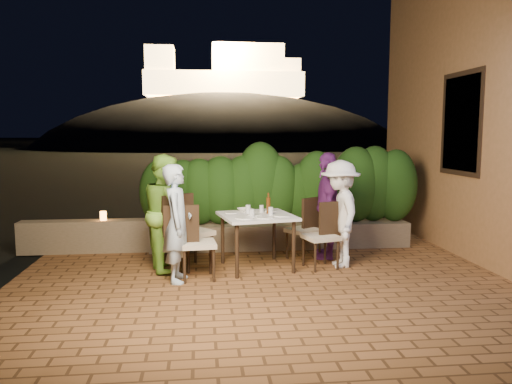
{
  "coord_description": "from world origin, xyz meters",
  "views": [
    {
      "loc": [
        -1.08,
        -5.63,
        1.86
      ],
      "look_at": [
        -0.33,
        1.17,
        1.05
      ],
      "focal_mm": 35.0,
      "sensor_mm": 36.0,
      "label": 1
    }
  ],
  "objects": [
    {
      "name": "ground",
      "position": [
        0.0,
        0.0,
        -0.02
      ],
      "size": [
        400.0,
        400.0,
        0.0
      ],
      "primitive_type": "plane",
      "color": "black",
      "rests_on": "ground"
    },
    {
      "name": "terrace_floor",
      "position": [
        0.0,
        0.5,
        -0.07
      ],
      "size": [
        7.0,
        6.0,
        0.15
      ],
      "primitive_type": "cube",
      "color": "brown",
      "rests_on": "ground"
    },
    {
      "name": "building_wall",
      "position": [
        3.6,
        2.0,
        2.5
      ],
      "size": [
        1.6,
        5.0,
        5.0
      ],
      "primitive_type": "cube",
      "color": "#9D6B3E",
      "rests_on": "ground"
    },
    {
      "name": "window_pane",
      "position": [
        2.82,
        1.5,
        2.0
      ],
      "size": [
        0.08,
        1.0,
        1.4
      ],
      "primitive_type": "cube",
      "color": "black",
      "rests_on": "building_wall"
    },
    {
      "name": "window_frame",
      "position": [
        2.81,
        1.5,
        2.0
      ],
      "size": [
        0.06,
        1.15,
        1.55
      ],
      "primitive_type": "cube",
      "color": "black",
      "rests_on": "building_wall"
    },
    {
      "name": "planter",
      "position": [
        0.2,
        2.3,
        0.2
      ],
      "size": [
        4.2,
        0.55,
        0.4
      ],
      "primitive_type": "cube",
      "color": "#726149",
      "rests_on": "ground"
    },
    {
      "name": "hedge",
      "position": [
        0.2,
        2.3,
        0.95
      ],
      "size": [
        4.0,
        0.7,
        1.1
      ],
      "primitive_type": null,
      "color": "#1A3C10",
      "rests_on": "planter"
    },
    {
      "name": "parapet",
      "position": [
        -2.8,
        2.3,
        0.25
      ],
      "size": [
        2.2,
        0.3,
        0.5
      ],
      "primitive_type": "cube",
      "color": "#726149",
      "rests_on": "ground"
    },
    {
      "name": "hill",
      "position": [
        2.0,
        60.0,
        -4.0
      ],
      "size": [
        52.0,
        40.0,
        22.0
      ],
      "primitive_type": "ellipsoid",
      "color": "black",
      "rests_on": "ground"
    },
    {
      "name": "fortress",
      "position": [
        2.0,
        60.0,
        10.5
      ],
      "size": [
        26.0,
        8.0,
        8.0
      ],
      "primitive_type": null,
      "color": "#FFCC7A",
      "rests_on": "hill"
    },
    {
      "name": "dining_table",
      "position": [
        -0.33,
        1.07,
        0.38
      ],
      "size": [
        1.11,
        1.11,
        0.75
      ],
      "primitive_type": null,
      "rotation": [
        0.0,
        0.0,
        0.19
      ],
      "color": "white",
      "rests_on": "ground"
    },
    {
      "name": "plate_nw",
      "position": [
        -0.52,
        0.79,
        0.76
      ],
      "size": [
        0.24,
        0.24,
        0.01
      ],
      "primitive_type": "cylinder",
      "color": "white",
      "rests_on": "dining_table"
    },
    {
      "name": "plate_sw",
      "position": [
        -0.67,
        1.26,
        0.76
      ],
      "size": [
        0.2,
        0.2,
        0.01
      ],
      "primitive_type": "cylinder",
      "color": "white",
      "rests_on": "dining_table"
    },
    {
      "name": "plate_ne",
      "position": [
        -0.01,
        0.93,
        0.76
      ],
      "size": [
        0.23,
        0.23,
        0.01
      ],
      "primitive_type": "cylinder",
      "color": "white",
      "rests_on": "dining_table"
    },
    {
      "name": "plate_se",
      "position": [
        -0.1,
        1.37,
        0.76
      ],
      "size": [
        0.2,
        0.2,
        0.01
      ],
      "primitive_type": "cylinder",
      "color": "white",
      "rests_on": "dining_table"
    },
    {
      "name": "plate_centre",
      "position": [
        -0.36,
        1.03,
        0.76
      ],
      "size": [
        0.2,
        0.2,
        0.01
      ],
      "primitive_type": "cylinder",
      "color": "white",
      "rests_on": "dining_table"
    },
    {
      "name": "plate_front",
      "position": [
        -0.25,
        0.8,
        0.76
      ],
      "size": [
        0.24,
        0.24,
        0.01
      ],
      "primitive_type": "cylinder",
      "color": "white",
      "rests_on": "dining_table"
    },
    {
      "name": "glass_nw",
      "position": [
        -0.41,
        0.89,
        0.8
      ],
      "size": [
        0.06,
        0.06,
        0.11
      ],
      "primitive_type": "cylinder",
      "color": "silver",
      "rests_on": "dining_table"
    },
    {
      "name": "glass_sw",
      "position": [
        -0.44,
        1.21,
        0.81
      ],
      "size": [
        0.07,
        0.07,
        0.12
      ],
      "primitive_type": "cylinder",
      "color": "silver",
      "rests_on": "dining_table"
    },
    {
      "name": "glass_ne",
      "position": [
        -0.14,
        1.01,
        0.8
      ],
      "size": [
        0.06,
        0.06,
        0.11
      ],
      "primitive_type": "cylinder",
      "color": "silver",
      "rests_on": "dining_table"
    },
    {
      "name": "glass_se",
      "position": [
        -0.24,
        1.27,
        0.8
      ],
      "size": [
        0.06,
        0.06,
        0.1
      ],
      "primitive_type": "cylinder",
      "color": "silver",
      "rests_on": "dining_table"
    },
    {
      "name": "beer_bottle",
      "position": [
        -0.16,
        1.14,
        0.89
      ],
      "size": [
        0.06,
        0.06,
        0.29
      ],
      "primitive_type": null,
      "color": "#50280D",
      "rests_on": "dining_table"
    },
    {
      "name": "bowl",
      "position": [
        -0.47,
        1.37,
        0.77
      ],
      "size": [
        0.26,
        0.26,
        0.05
      ],
      "primitive_type": "imported",
      "rotation": [
        0.0,
        0.0,
        0.45
      ],
      "color": "white",
      "rests_on": "dining_table"
    },
    {
      "name": "chair_left_front",
      "position": [
        -1.14,
        0.65,
        0.48
      ],
      "size": [
        0.48,
        0.48,
        0.96
      ],
      "primitive_type": null,
      "rotation": [
        0.0,
        0.0,
        0.09
      ],
      "color": "black",
      "rests_on": "ground"
    },
    {
      "name": "chair_left_back",
      "position": [
        -1.22,
        1.18,
        0.52
      ],
      "size": [
        0.68,
        0.68,
        1.05
      ],
      "primitive_type": null,
      "rotation": [
        0.0,
        0.0,
        0.63
      ],
      "color": "black",
      "rests_on": "ground"
    },
    {
      "name": "chair_right_front",
      "position": [
        0.55,
        0.98,
        0.46
      ],
      "size": [
        0.52,
        0.52,
        0.92
      ],
      "primitive_type": null,
      "rotation": [
        0.0,
        0.0,
        3.41
      ],
      "color": "black",
      "rests_on": "ground"
    },
    {
      "name": "chair_right_back",
      "position": [
        0.41,
        1.51,
        0.45
      ],
      "size": [
        0.58,
        0.58,
        0.9
      ],
      "primitive_type": null,
      "rotation": [
        0.0,
        0.0,
        3.75
      ],
      "color": "black",
      "rests_on": "ground"
    },
    {
      "name": "diner_blue",
      "position": [
        -1.38,
        0.58,
        0.74
      ],
      "size": [
        0.4,
        0.57,
        1.48
      ],
      "primitive_type": "imported",
      "rotation": [
        0.0,
        0.0,
        1.48
      ],
      "color": "silver",
      "rests_on": "ground"
    },
    {
      "name": "diner_green",
      "position": [
        -1.56,
        1.15,
        0.79
      ],
      "size": [
        0.77,
        0.89,
        1.58
      ],
      "primitive_type": "imported",
      "rotation": [
        0.0,
        0.0,
        1.82
      ],
      "color": "#8CD542",
      "rests_on": "ground"
    },
    {
      "name": "diner_white",
      "position": [
        0.83,
        1.05,
        0.75
      ],
      "size": [
        0.59,
        0.98,
        1.49
      ],
      "primitive_type": "imported",
      "rotation": [
        0.0,
        0.0,
        -1.61
      ],
      "color": "white",
      "rests_on": "ground"
    },
    {
      "name": "diner_purple",
      "position": [
        0.78,
        1.55,
        0.79
      ],
      "size": [
        0.58,
        0.99,
        1.58
      ],
      "primitive_type": "imported",
      "rotation": [
        0.0,
        0.0,
        -1.79
      ],
      "color": "#6D297C",
      "rests_on": "ground"
    },
    {
      "name": "parapet_lamp",
      "position": [
        -2.62,
        2.3,
        0.57
      ],
      "size": [
        0.1,
        0.1,
        0.14
      ],
      "primitive_type": "cylinder",
      "color": "orange",
      "rests_on": "parapet"
    }
  ]
}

